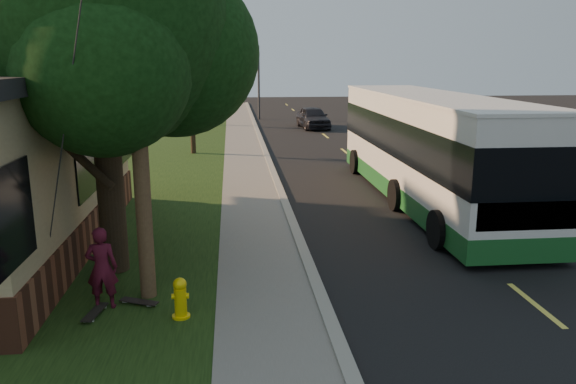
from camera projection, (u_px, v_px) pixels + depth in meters
The scene contains 17 objects.
ground at pixel (326, 314), 10.21m from camera, with size 120.00×120.00×0.00m, color black.
road at pixel (389, 187), 20.28m from camera, with size 8.00×80.00×0.01m, color black.
curb at pixel (279, 188), 19.87m from camera, with size 0.25×80.00×0.12m, color gray.
sidewalk at pixel (251, 190), 19.78m from camera, with size 2.00×80.00×0.08m, color slate.
grass_verge at pixel (150, 192), 19.44m from camera, with size 5.00×80.00×0.07m, color black.
fire_hydrant at pixel (180, 298), 9.85m from camera, with size 0.32×0.32×0.74m.
utility_pole at pixel (134, 53), 9.78m from camera, with size 2.86×3.21×9.07m.
leafy_tree at pixel (101, 26), 11.17m from camera, with size 6.30×6.00×7.80m.
bare_tree_near at pixel (192, 110), 26.79m from camera, with size 1.38×1.21×4.31m.
bare_tree_far at pixel (211, 97), 38.49m from camera, with size 1.38×1.21×4.03m.
traffic_signal at pixel (259, 78), 42.44m from camera, with size 0.18×0.22×5.50m.
transit_bus at pixel (429, 145), 17.92m from camera, with size 2.94×12.73×3.44m.
skateboarder at pixel (102, 268), 10.15m from camera, with size 0.56×0.37×1.54m, color #470E1F.
skateboard_main at pixel (95, 312), 9.99m from camera, with size 0.33×0.80×0.07m.
skateboard_spare at pixel (139, 302), 10.44m from camera, with size 0.76×0.48×0.07m.
dumpster at pixel (4, 202), 15.16m from camera, with size 1.96×1.75×1.45m.
distant_car at pixel (313, 117), 37.48m from camera, with size 1.71×4.26×1.45m, color black.
Camera 1 is at (-1.63, -9.30, 4.52)m, focal length 35.00 mm.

